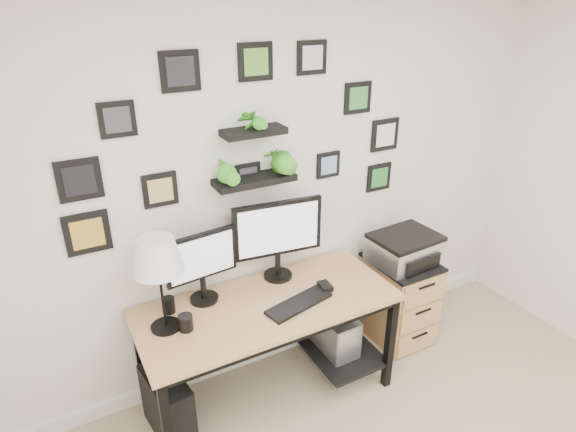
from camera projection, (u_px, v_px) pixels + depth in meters
room at (291, 341)px, 3.69m from camera, size 4.00×4.00×4.00m
desk at (271, 314)px, 3.05m from camera, size 1.60×0.70×0.75m
monitor_left at (202, 263)px, 2.86m from camera, size 0.45×0.19×0.46m
monitor_right at (278, 234)px, 3.08m from camera, size 0.59×0.21×0.55m
keyboard at (299, 303)px, 2.92m from camera, size 0.46×0.23×0.02m
mouse at (325, 286)px, 3.08m from camera, size 0.08×0.12×0.03m
table_lamp at (157, 258)px, 2.54m from camera, size 0.28×0.28×0.57m
mug at (186, 323)px, 2.70m from camera, size 0.08×0.08×0.09m
pen_cup at (169, 305)px, 2.85m from camera, size 0.08×0.08×0.10m
pc_tower_black at (168, 405)px, 2.91m from camera, size 0.24×0.44×0.42m
pc_tower_grey at (330, 338)px, 3.44m from camera, size 0.22×0.48×0.47m
file_cabinet at (398, 299)px, 3.70m from camera, size 0.43×0.53×0.67m
printer at (405, 248)px, 3.51m from camera, size 0.49×0.41×0.21m
wall_decor at (253, 146)px, 2.84m from camera, size 2.25×0.18×1.07m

